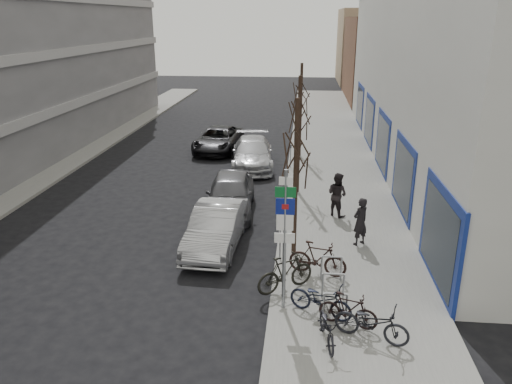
% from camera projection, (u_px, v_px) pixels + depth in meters
% --- Properties ---
extents(ground, '(120.00, 120.00, 0.00)m').
position_uv_depth(ground, '(200.00, 307.00, 14.32)').
color(ground, black).
rests_on(ground, ground).
extents(sidewalk_east, '(5.00, 70.00, 0.15)m').
position_uv_depth(sidewalk_east, '(338.00, 194.00, 23.28)').
color(sidewalk_east, slate).
rests_on(sidewalk_east, ground).
extents(sidewalk_west, '(3.00, 70.00, 0.15)m').
position_uv_depth(sidewalk_west, '(22.00, 184.00, 24.70)').
color(sidewalk_west, slate).
rests_on(sidewalk_west, ground).
extents(brick_building_far, '(12.00, 14.00, 8.00)m').
position_uv_depth(brick_building_far, '(409.00, 59.00, 49.41)').
color(brick_building_far, brown).
rests_on(brick_building_far, ground).
extents(tan_building_far, '(13.00, 12.00, 9.00)m').
position_uv_depth(tan_building_far, '(391.00, 46.00, 63.29)').
color(tan_building_far, '#937A5B').
rests_on(tan_building_far, ground).
extents(highway_sign_pole, '(0.55, 0.10, 4.20)m').
position_uv_depth(highway_sign_pole, '(285.00, 232.00, 13.28)').
color(highway_sign_pole, gray).
rests_on(highway_sign_pole, ground).
extents(bike_rack, '(0.66, 2.26, 0.83)m').
position_uv_depth(bike_rack, '(333.00, 283.00, 14.32)').
color(bike_rack, gray).
rests_on(bike_rack, sidewalk_east).
extents(tree_near, '(1.80, 1.80, 5.50)m').
position_uv_depth(tree_near, '(297.00, 142.00, 16.02)').
color(tree_near, black).
rests_on(tree_near, ground).
extents(tree_mid, '(1.80, 1.80, 5.50)m').
position_uv_depth(tree_mid, '(300.00, 108.00, 22.13)').
color(tree_mid, black).
rests_on(tree_mid, ground).
extents(tree_far, '(1.80, 1.80, 5.50)m').
position_uv_depth(tree_far, '(301.00, 88.00, 28.24)').
color(tree_far, black).
rests_on(tree_far, ground).
extents(meter_front, '(0.10, 0.08, 1.27)m').
position_uv_depth(meter_front, '(280.00, 238.00, 16.64)').
color(meter_front, gray).
rests_on(meter_front, sidewalk_east).
extents(meter_mid, '(0.10, 0.08, 1.27)m').
position_uv_depth(meter_mid, '(287.00, 186.00, 21.81)').
color(meter_mid, gray).
rests_on(meter_mid, sidewalk_east).
extents(meter_back, '(0.10, 0.08, 1.27)m').
position_uv_depth(meter_back, '(291.00, 154.00, 26.98)').
color(meter_back, gray).
rests_on(meter_back, sidewalk_east).
extents(bike_near_left, '(0.75, 1.66, 0.98)m').
position_uv_depth(bike_near_left, '(327.00, 325.00, 12.38)').
color(bike_near_left, black).
rests_on(bike_near_left, sidewalk_east).
extents(bike_near_right, '(1.66, 0.94, 0.97)m').
position_uv_depth(bike_near_right, '(348.00, 310.00, 13.06)').
color(bike_near_right, black).
rests_on(bike_near_right, sidewalk_east).
extents(bike_mid_curb, '(1.89, 1.30, 1.12)m').
position_uv_depth(bike_mid_curb, '(321.00, 297.00, 13.52)').
color(bike_mid_curb, black).
rests_on(bike_mid_curb, sidewalk_east).
extents(bike_mid_inner, '(1.91, 1.57, 1.17)m').
position_uv_depth(bike_mid_inner, '(285.00, 273.00, 14.75)').
color(bike_mid_inner, black).
rests_on(bike_mid_inner, sidewalk_east).
extents(bike_far_curb, '(1.98, 1.19, 1.16)m').
position_uv_depth(bike_far_curb, '(372.00, 320.00, 12.46)').
color(bike_far_curb, black).
rests_on(bike_far_curb, sidewalk_east).
extents(bike_far_inner, '(1.95, 0.99, 1.14)m').
position_uv_depth(bike_far_inner, '(318.00, 258.00, 15.67)').
color(bike_far_inner, black).
rests_on(bike_far_inner, sidewalk_east).
extents(parked_car_front, '(1.80, 4.70, 1.53)m').
position_uv_depth(parked_car_front, '(216.00, 228.00, 17.85)').
color(parked_car_front, '#B5B6BA').
rests_on(parked_car_front, ground).
extents(parked_car_mid, '(2.26, 4.95, 1.65)m').
position_uv_depth(parked_car_mid, '(230.00, 193.00, 21.16)').
color(parked_car_mid, '#515056').
rests_on(parked_car_mid, ground).
extents(parked_car_back, '(2.75, 5.64, 1.58)m').
position_uv_depth(parked_car_back, '(252.00, 153.00, 27.61)').
color(parked_car_back, '#B5B6BB').
rests_on(parked_car_back, ground).
extents(lane_car, '(2.77, 5.41, 1.46)m').
position_uv_depth(lane_car, '(218.00, 139.00, 31.01)').
color(lane_car, black).
rests_on(lane_car, ground).
extents(pedestrian_near, '(0.77, 0.74, 1.76)m').
position_uv_depth(pedestrian_near, '(360.00, 221.00, 17.69)').
color(pedestrian_near, black).
rests_on(pedestrian_near, sidewalk_east).
extents(pedestrian_far, '(0.81, 0.80, 1.84)m').
position_uv_depth(pedestrian_far, '(337.00, 194.00, 20.33)').
color(pedestrian_far, black).
rests_on(pedestrian_far, sidewalk_east).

